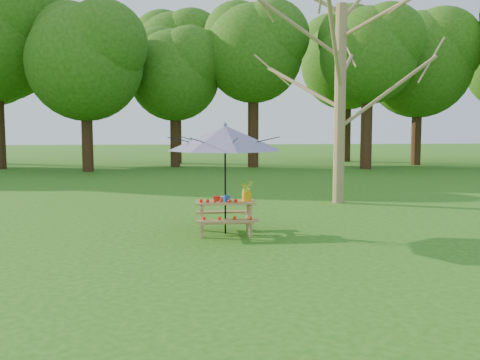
{
  "coord_description": "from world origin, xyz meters",
  "views": [
    {
      "loc": [
        0.94,
        -5.86,
        2.18
      ],
      "look_at": [
        1.89,
        4.88,
        1.1
      ],
      "focal_mm": 40.0,
      "sensor_mm": 36.0,
      "label": 1
    }
  ],
  "objects": [
    {
      "name": "produce_bins",
      "position": [
        1.52,
        4.92,
        0.72
      ],
      "size": [
        0.33,
        0.41,
        0.13
      ],
      "color": "red",
      "rests_on": "picnic_table"
    },
    {
      "name": "flower_bucket",
      "position": [
        2.03,
        4.87,
        0.89
      ],
      "size": [
        0.33,
        0.31,
        0.42
      ],
      "color": "#F2AC0C",
      "rests_on": "picnic_table"
    },
    {
      "name": "patio_umbrella",
      "position": [
        1.59,
        4.88,
        1.95
      ],
      "size": [
        2.62,
        2.62,
        2.26
      ],
      "color": "black",
      "rests_on": "ground"
    },
    {
      "name": "tomatoes_row",
      "position": [
        1.44,
        4.7,
        0.71
      ],
      "size": [
        0.77,
        0.13,
        0.07
      ],
      "primitive_type": null,
      "color": "red",
      "rests_on": "picnic_table"
    },
    {
      "name": "picnic_table",
      "position": [
        1.59,
        4.88,
        0.33
      ],
      "size": [
        1.2,
        1.32,
        0.67
      ],
      "color": "#9D8447",
      "rests_on": "ground"
    },
    {
      "name": "ground",
      "position": [
        0.0,
        0.0,
        0.0
      ],
      "size": [
        120.0,
        120.0,
        0.0
      ],
      "primitive_type": "plane",
      "color": "#266312",
      "rests_on": "ground"
    },
    {
      "name": "treeline",
      "position": [
        0.0,
        22.0,
        8.0
      ],
      "size": [
        60.0,
        12.0,
        16.0
      ],
      "primitive_type": null,
      "color": "#20500D",
      "rests_on": "ground"
    }
  ]
}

